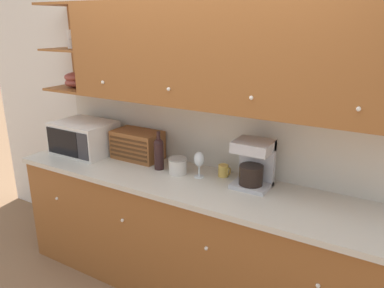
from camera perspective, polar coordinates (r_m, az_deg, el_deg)
The scene contains 12 objects.
ground_plane at distance 3.50m, azimuth 1.94°, elevation -17.97°, with size 24.00×24.00×0.00m, color #896647.
wall_back at distance 2.96m, azimuth 2.48°, elevation 3.18°, with size 5.24×0.06×2.60m.
counter_unit at distance 3.01m, azimuth -0.95°, elevation -13.64°, with size 2.86×0.66×0.96m.
backsplash_panel at distance 2.95m, azimuth 2.13°, elevation 1.62°, with size 2.84×0.01×0.54m.
upper_cabinets at distance 2.60m, azimuth 3.69°, elevation 13.42°, with size 2.84×0.39×0.72m.
microwave at distance 3.41m, azimuth -16.11°, elevation 0.95°, with size 0.51×0.39×0.28m.
bread_box at distance 3.18m, azimuth -8.29°, elevation -0.13°, with size 0.41×0.25×0.24m.
wine_bottle at distance 2.92m, azimuth -5.08°, elevation -1.26°, with size 0.08×0.08×0.31m.
storage_canister at distance 2.86m, azimuth -2.18°, elevation -3.33°, with size 0.15×0.15×0.12m.
wine_glass at distance 2.76m, azimuth 1.10°, elevation -2.47°, with size 0.08×0.08×0.20m.
mug at distance 2.82m, azimuth 4.86°, elevation -4.08°, with size 0.09×0.08×0.09m.
coffee_maker at distance 2.63m, azimuth 9.38°, elevation -2.91°, with size 0.25×0.22×0.34m.
Camera 1 is at (1.34, -2.49, 2.06)m, focal length 35.00 mm.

